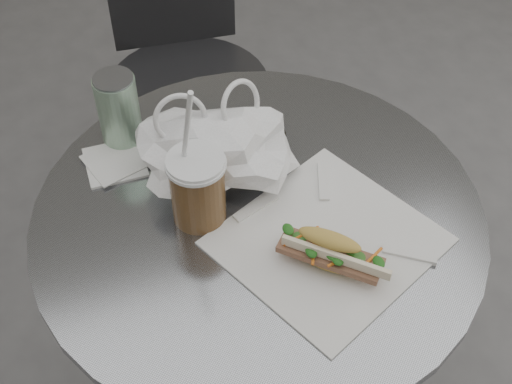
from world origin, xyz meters
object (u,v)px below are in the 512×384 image
object	(u,v)px
cafe_table	(258,304)
iced_coffee	(198,187)
drink_can	(119,110)
chair_far	(189,117)
banh_mi	(330,252)
sunglasses	(267,151)

from	to	relation	value
cafe_table	iced_coffee	xyz separation A→B (m)	(-0.09, 0.03, 0.34)
iced_coffee	drink_can	xyz separation A→B (m)	(-0.08, 0.22, 0.00)
cafe_table	chair_far	world-z (taller)	chair_far
banh_mi	drink_can	distance (m)	0.46
chair_far	banh_mi	size ratio (longest dim) A/B	3.94
iced_coffee	drink_can	world-z (taller)	iced_coffee
cafe_table	sunglasses	bearing A→B (deg)	63.83
iced_coffee	sunglasses	distance (m)	0.18
chair_far	iced_coffee	size ratio (longest dim) A/B	2.77
banh_mi	sunglasses	xyz separation A→B (m)	(-0.01, 0.25, -0.02)
cafe_table	chair_far	xyz separation A→B (m)	(0.05, 0.70, -0.12)
cafe_table	sunglasses	xyz separation A→B (m)	(0.06, 0.12, 0.29)
iced_coffee	drink_can	size ratio (longest dim) A/B	1.98
cafe_table	sunglasses	size ratio (longest dim) A/B	7.67
sunglasses	banh_mi	bearing A→B (deg)	-125.12
banh_mi	iced_coffee	size ratio (longest dim) A/B	0.70
sunglasses	drink_can	distance (m)	0.27
banh_mi	sunglasses	size ratio (longest dim) A/B	1.99
cafe_table	sunglasses	world-z (taller)	sunglasses
cafe_table	drink_can	bearing A→B (deg)	125.04
cafe_table	banh_mi	bearing A→B (deg)	-63.90
sunglasses	drink_can	xyz separation A→B (m)	(-0.23, 0.14, 0.05)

